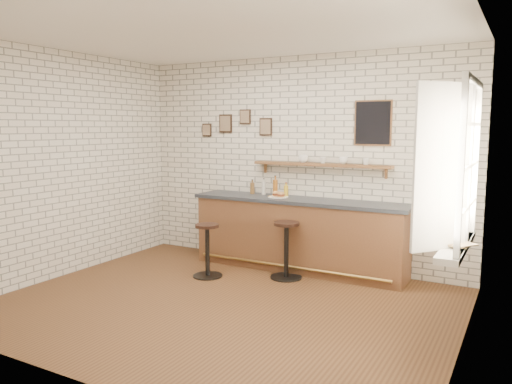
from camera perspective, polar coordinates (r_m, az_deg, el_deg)
ground at (r=5.81m, az=-3.78°, el=-12.71°), size 5.00×5.00×0.00m
bar_counter at (r=7.03m, az=4.87°, el=-4.83°), size 3.10×0.65×1.01m
sandwich_plate at (r=7.05m, az=2.53°, el=-0.57°), size 0.28×0.28×0.01m
ciabatta_sandwich at (r=7.04m, az=2.61°, el=-0.24°), size 0.22×0.16×0.07m
potato_chips at (r=7.06m, az=2.37°, el=-0.50°), size 0.26×0.19×0.00m
bitters_bottle_brown at (r=7.41m, az=-0.43°, el=0.46°), size 0.07×0.07×0.21m
bitters_bottle_white at (r=7.32m, az=0.88°, el=0.46°), size 0.06×0.06×0.24m
bitters_bottle_amber at (r=7.23m, az=2.22°, el=0.54°), size 0.07×0.07×0.29m
condiment_bottle_yellow at (r=7.16m, az=3.45°, el=0.17°), size 0.06×0.06×0.20m
bar_stool_left at (r=6.74m, az=-5.58°, el=-6.46°), size 0.40×0.40×0.71m
bar_stool_right at (r=6.65m, az=3.48°, el=-6.43°), size 0.42×0.42×0.76m
wall_shelf at (r=6.99m, az=7.37°, el=3.11°), size 2.00×0.18×0.18m
shelf_cup_a at (r=7.08m, az=5.43°, el=3.81°), size 0.14×0.14×0.11m
shelf_cup_b at (r=6.97m, az=7.67°, el=3.64°), size 0.13×0.13×0.09m
shelf_cup_c at (r=6.87m, az=9.96°, el=3.57°), size 0.13×0.13×0.10m
shelf_cup_d at (r=6.77m, az=12.46°, el=3.41°), size 0.12×0.12×0.09m
back_wall_decor at (r=7.11m, az=6.37°, el=7.78°), size 2.96×0.02×0.56m
window_sill at (r=5.03m, az=21.95°, el=-5.72°), size 0.20×1.35×0.06m
casement_window at (r=4.93m, az=21.89°, el=2.84°), size 0.40×1.30×1.56m
book_lower at (r=4.88m, az=21.53°, el=-5.62°), size 0.17×0.22×0.02m
book_upper at (r=4.89m, az=21.55°, el=-5.38°), size 0.30×0.31×0.02m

